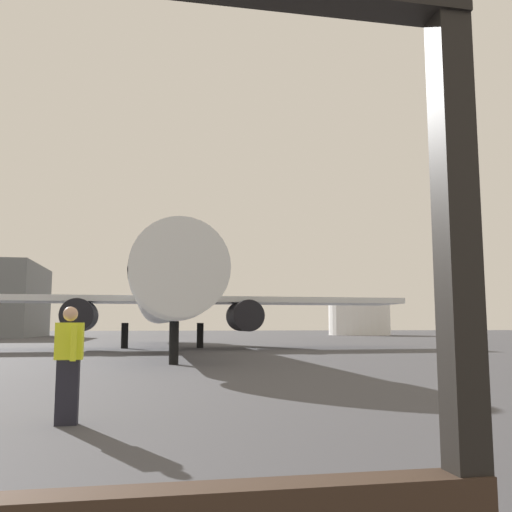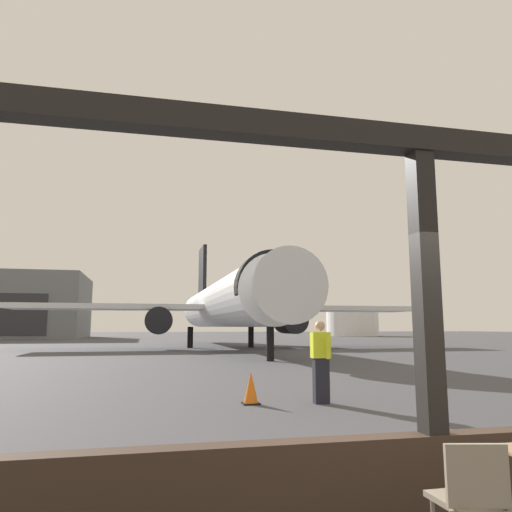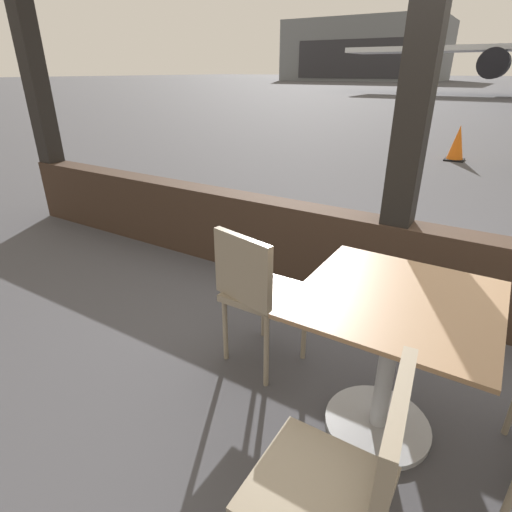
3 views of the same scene
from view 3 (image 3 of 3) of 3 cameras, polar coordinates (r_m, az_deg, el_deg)
The scene contains 6 objects.
window_frame at distance 2.93m, azimuth 20.81°, elevation 15.32°, with size 8.25×0.24×3.55m.
dining_table at distance 2.02m, azimuth 18.15°, elevation -12.96°, with size 0.82×0.82×0.76m.
cafe_chair_aisle_left at distance 2.28m, azimuth -0.01°, elevation -4.47°, with size 0.46×0.46×0.87m.
cafe_chair_aisle_right at distance 1.37m, azimuth 12.71°, elevation -28.72°, with size 0.42×0.42×0.94m.
traffic_cone at distance 9.19m, azimuth 26.44°, elevation 13.93°, with size 0.36×0.36×0.68m.
distant_hangar at distance 78.84m, azimuth 15.46°, elevation 26.01°, with size 24.60×17.20×9.07m.
Camera 3 is at (0.58, -2.85, 1.65)m, focal length 28.46 mm.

